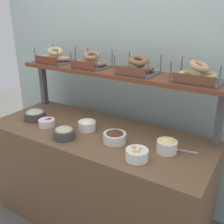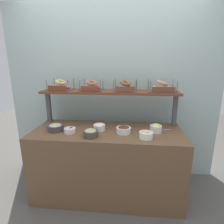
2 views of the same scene
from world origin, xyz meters
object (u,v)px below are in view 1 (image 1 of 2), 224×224
(bowl_cream_cheese, at_px, (87,124))
(bowl_hummus, at_px, (64,132))
(bagel_basket_plain, at_px, (55,57))
(bowl_tuna_salad, at_px, (35,115))
(bowl_egg_salad, at_px, (167,145))
(serving_spoon_near_plate, at_px, (180,150))
(bagel_basket_everything, at_px, (92,62))
(bagel_basket_cinnamon_raisin, at_px, (137,68))
(bowl_beet_salad, at_px, (47,123))
(bowl_fruit_salad, at_px, (137,154))
(bagel_basket_sesame, at_px, (198,75))
(bowl_chocolate_spread, at_px, (115,137))

(bowl_cream_cheese, relative_size, bowl_hummus, 0.83)
(bowl_hummus, xyz_separation_m, bagel_basket_plain, (-0.48, 0.47, 0.44))
(bowl_tuna_salad, relative_size, bowl_egg_salad, 1.39)
(serving_spoon_near_plate, xyz_separation_m, bagel_basket_everything, (-0.86, 0.21, 0.47))
(bagel_basket_plain, distance_m, bagel_basket_cinnamon_raisin, 0.83)
(bowl_beet_salad, xyz_separation_m, serving_spoon_near_plate, (1.04, 0.17, -0.02))
(bowl_fruit_salad, height_order, bagel_basket_everything, bagel_basket_everything)
(bowl_hummus, relative_size, bagel_basket_sesame, 0.52)
(bowl_cream_cheese, xyz_separation_m, bowl_fruit_salad, (0.53, -0.19, -0.01))
(bowl_egg_salad, bearing_deg, bowl_cream_cheese, 179.49)
(bowl_beet_salad, height_order, bowl_fruit_salad, bowl_fruit_salad)
(bowl_tuna_salad, distance_m, bagel_basket_cinnamon_raisin, 0.97)
(bowl_chocolate_spread, height_order, bagel_basket_plain, bagel_basket_plain)
(bowl_beet_salad, bearing_deg, bowl_cream_cheese, 20.40)
(bowl_fruit_salad, height_order, bagel_basket_plain, bagel_basket_plain)
(bowl_beet_salad, bearing_deg, bagel_basket_plain, 119.96)
(bowl_egg_salad, bearing_deg, bowl_beet_salad, -173.41)
(bowl_cream_cheese, distance_m, bagel_basket_plain, 0.74)
(bagel_basket_everything, bearing_deg, bowl_tuna_salad, -138.59)
(bowl_egg_salad, distance_m, bowl_hummus, 0.74)
(serving_spoon_near_plate, bearing_deg, bowl_hummus, -161.90)
(bowl_tuna_salad, bearing_deg, bowl_beet_salad, -15.29)
(bowl_hummus, bearing_deg, bowl_tuna_salad, 163.22)
(bowl_hummus, distance_m, serving_spoon_near_plate, 0.83)
(bagel_basket_everything, bearing_deg, bagel_basket_cinnamon_raisin, -0.18)
(bowl_chocolate_spread, distance_m, serving_spoon_near_plate, 0.45)
(bowl_chocolate_spread, height_order, bagel_basket_sesame, bagel_basket_sesame)
(bowl_tuna_salad, bearing_deg, bagel_basket_sesame, 15.16)
(bowl_beet_salad, xyz_separation_m, bowl_egg_salad, (0.97, 0.11, 0.02))
(bowl_cream_cheese, distance_m, bowl_chocolate_spread, 0.30)
(bagel_basket_plain, bearing_deg, bowl_chocolate_spread, -21.67)
(bowl_cream_cheese, bearing_deg, bagel_basket_plain, 153.62)
(bowl_tuna_salad, relative_size, bagel_basket_sesame, 0.59)
(bagel_basket_everything, bearing_deg, bowl_egg_salad, -18.85)
(bowl_tuna_salad, height_order, bagel_basket_everything, bagel_basket_everything)
(bowl_beet_salad, xyz_separation_m, bowl_hummus, (0.26, -0.08, 0.01))
(bowl_hummus, bearing_deg, bagel_basket_everything, 99.08)
(bowl_beet_salad, height_order, bagel_basket_cinnamon_raisin, bagel_basket_cinnamon_raisin)
(bowl_chocolate_spread, height_order, serving_spoon_near_plate, bowl_chocolate_spread)
(bowl_cream_cheese, xyz_separation_m, bagel_basket_everything, (-0.13, 0.26, 0.43))
(bowl_beet_salad, distance_m, bowl_tuna_salad, 0.20)
(bagel_basket_cinnamon_raisin, bearing_deg, bagel_basket_everything, 179.82)
(bowl_hummus, distance_m, bagel_basket_everything, 0.64)
(bowl_cream_cheese, bearing_deg, bowl_chocolate_spread, -12.03)
(bowl_tuna_salad, height_order, bagel_basket_cinnamon_raisin, bagel_basket_cinnamon_raisin)
(bowl_fruit_salad, height_order, bagel_basket_sesame, bagel_basket_sesame)
(bagel_basket_cinnamon_raisin, bearing_deg, bowl_hummus, -126.98)
(bowl_egg_salad, relative_size, bagel_basket_sesame, 0.43)
(bagel_basket_plain, xyz_separation_m, bagel_basket_cinnamon_raisin, (0.83, -0.01, -0.00))
(bagel_basket_everything, height_order, bagel_basket_sesame, bagel_basket_sesame)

